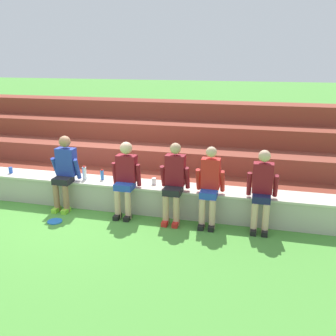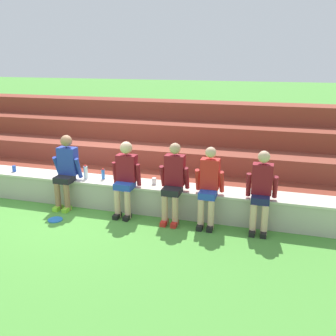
{
  "view_description": "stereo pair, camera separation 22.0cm",
  "coord_description": "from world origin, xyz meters",
  "px_view_note": "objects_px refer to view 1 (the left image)",
  "views": [
    {
      "loc": [
        3.3,
        -6.09,
        2.85
      ],
      "look_at": [
        1.67,
        0.27,
        0.88
      ],
      "focal_mm": 39.87,
      "sensor_mm": 36.0,
      "label": 1
    },
    {
      "loc": [
        3.51,
        -6.03,
        2.85
      ],
      "look_at": [
        1.67,
        0.27,
        0.88
      ],
      "focal_mm": 39.87,
      "sensor_mm": 36.0,
      "label": 2
    }
  ],
  "objects_px": {
    "plastic_cup_right_end": "(154,181)",
    "person_far_left": "(65,170)",
    "water_bottle_mid_right": "(84,173)",
    "plastic_cup_left_end": "(11,170)",
    "water_bottle_near_right": "(102,175)",
    "person_center": "(174,180)",
    "person_right_of_center": "(210,185)",
    "frisbee": "(55,221)",
    "person_left_of_center": "(126,176)",
    "person_far_right": "(262,188)"
  },
  "relations": [
    {
      "from": "plastic_cup_right_end",
      "to": "person_far_left",
      "type": "bearing_deg",
      "value": -170.95
    },
    {
      "from": "water_bottle_mid_right",
      "to": "plastic_cup_left_end",
      "type": "distance_m",
      "value": 1.67
    },
    {
      "from": "person_far_left",
      "to": "water_bottle_near_right",
      "type": "distance_m",
      "value": 0.71
    },
    {
      "from": "water_bottle_mid_right",
      "to": "water_bottle_near_right",
      "type": "bearing_deg",
      "value": 11.45
    },
    {
      "from": "person_far_left",
      "to": "water_bottle_near_right",
      "type": "height_order",
      "value": "person_far_left"
    },
    {
      "from": "person_center",
      "to": "plastic_cup_left_end",
      "type": "relative_size",
      "value": 11.17
    },
    {
      "from": "person_right_of_center",
      "to": "water_bottle_mid_right",
      "type": "relative_size",
      "value": 5.04
    },
    {
      "from": "frisbee",
      "to": "person_center",
      "type": "bearing_deg",
      "value": 17.22
    },
    {
      "from": "person_left_of_center",
      "to": "person_center",
      "type": "relative_size",
      "value": 0.98
    },
    {
      "from": "person_right_of_center",
      "to": "water_bottle_near_right",
      "type": "bearing_deg",
      "value": 171.5
    },
    {
      "from": "person_left_of_center",
      "to": "frisbee",
      "type": "distance_m",
      "value": 1.5
    },
    {
      "from": "person_center",
      "to": "person_far_right",
      "type": "relative_size",
      "value": 1.02
    },
    {
      "from": "person_left_of_center",
      "to": "frisbee",
      "type": "height_order",
      "value": "person_left_of_center"
    },
    {
      "from": "person_far_left",
      "to": "plastic_cup_left_end",
      "type": "xyz_separation_m",
      "value": [
        -1.37,
        0.2,
        -0.17
      ]
    },
    {
      "from": "plastic_cup_left_end",
      "to": "person_right_of_center",
      "type": "bearing_deg",
      "value": -3.42
    },
    {
      "from": "water_bottle_mid_right",
      "to": "plastic_cup_left_end",
      "type": "height_order",
      "value": "water_bottle_mid_right"
    },
    {
      "from": "person_far_right",
      "to": "plastic_cup_right_end",
      "type": "relative_size",
      "value": 11.4
    },
    {
      "from": "person_left_of_center",
      "to": "person_far_left",
      "type": "bearing_deg",
      "value": 178.23
    },
    {
      "from": "person_left_of_center",
      "to": "water_bottle_mid_right",
      "type": "bearing_deg",
      "value": 165.43
    },
    {
      "from": "person_far_right",
      "to": "person_far_left",
      "type": "bearing_deg",
      "value": 179.38
    },
    {
      "from": "person_left_of_center",
      "to": "water_bottle_mid_right",
      "type": "relative_size",
      "value": 5.03
    },
    {
      "from": "person_right_of_center",
      "to": "person_far_left",
      "type": "bearing_deg",
      "value": 179.07
    },
    {
      "from": "water_bottle_near_right",
      "to": "frisbee",
      "type": "height_order",
      "value": "water_bottle_near_right"
    },
    {
      "from": "plastic_cup_right_end",
      "to": "person_far_right",
      "type": "bearing_deg",
      "value": -8.91
    },
    {
      "from": "person_left_of_center",
      "to": "water_bottle_near_right",
      "type": "height_order",
      "value": "person_left_of_center"
    },
    {
      "from": "water_bottle_near_right",
      "to": "plastic_cup_right_end",
      "type": "xyz_separation_m",
      "value": [
        1.06,
        -0.01,
        -0.04
      ]
    },
    {
      "from": "person_center",
      "to": "water_bottle_near_right",
      "type": "bearing_deg",
      "value": 168.37
    },
    {
      "from": "person_far_right",
      "to": "plastic_cup_right_end",
      "type": "height_order",
      "value": "person_far_right"
    },
    {
      "from": "person_far_left",
      "to": "water_bottle_mid_right",
      "type": "bearing_deg",
      "value": 34.51
    },
    {
      "from": "person_far_left",
      "to": "water_bottle_mid_right",
      "type": "distance_m",
      "value": 0.38
    },
    {
      "from": "person_left_of_center",
      "to": "person_right_of_center",
      "type": "distance_m",
      "value": 1.55
    },
    {
      "from": "person_far_right",
      "to": "water_bottle_near_right",
      "type": "height_order",
      "value": "person_far_right"
    },
    {
      "from": "plastic_cup_right_end",
      "to": "frisbee",
      "type": "height_order",
      "value": "plastic_cup_right_end"
    },
    {
      "from": "water_bottle_near_right",
      "to": "plastic_cup_right_end",
      "type": "relative_size",
      "value": 1.74
    },
    {
      "from": "person_far_left",
      "to": "person_far_right",
      "type": "distance_m",
      "value": 3.68
    },
    {
      "from": "person_center",
      "to": "frisbee",
      "type": "height_order",
      "value": "person_center"
    },
    {
      "from": "person_far_left",
      "to": "person_center",
      "type": "distance_m",
      "value": 2.16
    },
    {
      "from": "person_center",
      "to": "person_right_of_center",
      "type": "xyz_separation_m",
      "value": [
        0.63,
        -0.01,
        -0.02
      ]
    },
    {
      "from": "person_center",
      "to": "water_bottle_near_right",
      "type": "relative_size",
      "value": 6.69
    },
    {
      "from": "person_right_of_center",
      "to": "frisbee",
      "type": "xyz_separation_m",
      "value": [
        -2.68,
        -0.63,
        -0.72
      ]
    },
    {
      "from": "water_bottle_near_right",
      "to": "water_bottle_mid_right",
      "type": "height_order",
      "value": "water_bottle_mid_right"
    },
    {
      "from": "water_bottle_mid_right",
      "to": "plastic_cup_right_end",
      "type": "relative_size",
      "value": 2.27
    },
    {
      "from": "person_far_right",
      "to": "person_center",
      "type": "bearing_deg",
      "value": 179.88
    },
    {
      "from": "person_left_of_center",
      "to": "person_center",
      "type": "height_order",
      "value": "person_center"
    },
    {
      "from": "person_left_of_center",
      "to": "water_bottle_mid_right",
      "type": "xyz_separation_m",
      "value": [
        -0.95,
        0.25,
        -0.09
      ]
    },
    {
      "from": "person_far_left",
      "to": "person_right_of_center",
      "type": "xyz_separation_m",
      "value": [
        2.8,
        -0.05,
        -0.04
      ]
    },
    {
      "from": "water_bottle_near_right",
      "to": "plastic_cup_right_end",
      "type": "distance_m",
      "value": 1.06
    },
    {
      "from": "water_bottle_near_right",
      "to": "frisbee",
      "type": "bearing_deg",
      "value": -119.2
    },
    {
      "from": "person_left_of_center",
      "to": "plastic_cup_right_end",
      "type": "bearing_deg",
      "value": 34.65
    },
    {
      "from": "frisbee",
      "to": "person_far_left",
      "type": "bearing_deg",
      "value": 99.51
    }
  ]
}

